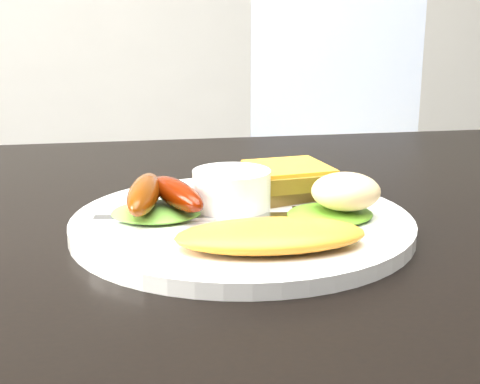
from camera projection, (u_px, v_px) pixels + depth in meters
dining_table at (315, 234)px, 0.63m from camera, size 1.20×0.80×0.04m
dining_chair at (355, 217)px, 1.62m from camera, size 0.53×0.53×0.05m
person at (60, 165)px, 1.20m from camera, size 0.50×0.36×1.33m
plate at (242, 224)px, 0.58m from camera, size 0.29×0.29×0.01m
lettuce_left at (157, 212)px, 0.58m from camera, size 0.08×0.08×0.01m
lettuce_right at (330, 214)px, 0.57m from camera, size 0.09×0.08×0.01m
omelette at (271, 235)px, 0.50m from camera, size 0.15×0.08×0.02m
sausage_a at (144, 194)px, 0.57m from camera, size 0.04×0.11×0.03m
sausage_b at (176, 193)px, 0.57m from camera, size 0.05×0.10×0.02m
ramekin at (232, 193)px, 0.59m from camera, size 0.07×0.07×0.04m
toast_a at (269, 189)px, 0.64m from camera, size 0.10×0.10×0.01m
toast_b at (288, 176)px, 0.64m from camera, size 0.09×0.09×0.01m
potato_salad at (346, 191)px, 0.57m from camera, size 0.06×0.06×0.03m
fork at (196, 218)px, 0.57m from camera, size 0.17×0.04×0.00m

